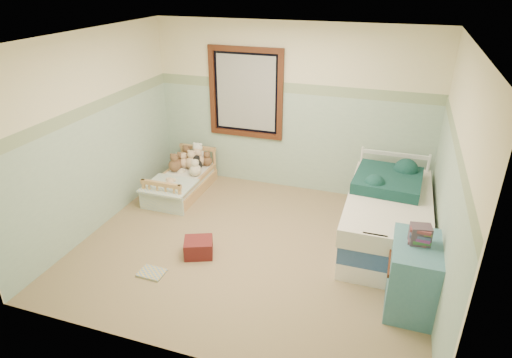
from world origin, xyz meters
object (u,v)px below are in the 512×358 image
(plush_floor_cream, at_px, (182,181))
(plush_floor_tan, at_px, (172,192))
(twin_bed_frame, at_px, (384,235))
(floor_book, at_px, (152,273))
(toddler_bed_frame, at_px, (183,188))
(red_pillow, at_px, (199,247))
(dresser, at_px, (413,276))

(plush_floor_cream, distance_m, plush_floor_tan, 0.40)
(twin_bed_frame, relative_size, floor_book, 6.45)
(twin_bed_frame, bearing_deg, plush_floor_tan, 176.71)
(twin_bed_frame, height_order, floor_book, twin_bed_frame)
(plush_floor_tan, bearing_deg, floor_book, -69.21)
(toddler_bed_frame, xyz_separation_m, floor_book, (0.60, -1.93, -0.07))
(plush_floor_tan, height_order, twin_bed_frame, plush_floor_tan)
(plush_floor_tan, relative_size, red_pillow, 0.72)
(floor_book, bearing_deg, twin_bed_frame, 32.73)
(toddler_bed_frame, relative_size, twin_bed_frame, 0.67)
(twin_bed_frame, bearing_deg, red_pillow, -155.00)
(plush_floor_cream, bearing_deg, red_pillow, -56.60)
(floor_book, bearing_deg, dresser, 9.56)
(toddler_bed_frame, distance_m, dresser, 3.70)
(red_pillow, bearing_deg, twin_bed_frame, 25.00)
(dresser, bearing_deg, plush_floor_cream, 154.08)
(dresser, height_order, floor_book, dresser)
(plush_floor_tan, distance_m, floor_book, 1.79)
(plush_floor_cream, relative_size, plush_floor_tan, 0.95)
(toddler_bed_frame, relative_size, floor_book, 4.34)
(red_pillow, xyz_separation_m, floor_book, (-0.35, -0.51, -0.09))
(plush_floor_tan, bearing_deg, toddler_bed_frame, 82.05)
(plush_floor_cream, bearing_deg, plush_floor_tan, -83.59)
(plush_floor_cream, distance_m, red_pillow, 1.86)
(toddler_bed_frame, distance_m, plush_floor_cream, 0.16)
(twin_bed_frame, distance_m, dresser, 1.17)
(toddler_bed_frame, distance_m, red_pillow, 1.71)
(toddler_bed_frame, distance_m, plush_floor_tan, 0.27)
(plush_floor_tan, distance_m, red_pillow, 1.52)
(plush_floor_tan, bearing_deg, dresser, -20.55)
(dresser, relative_size, floor_book, 2.53)
(twin_bed_frame, bearing_deg, floor_book, -148.71)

